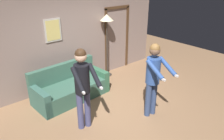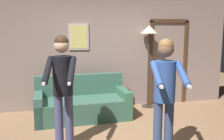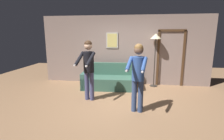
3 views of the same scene
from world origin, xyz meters
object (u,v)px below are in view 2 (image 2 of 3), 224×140
at_px(couch, 82,105).
at_px(person_standing_left, 63,80).
at_px(torchiere_lamp, 149,37).
at_px(person_standing_right, 165,87).

relative_size(couch, person_standing_left, 1.12).
xyz_separation_m(torchiere_lamp, person_standing_right, (-0.58, -2.30, -0.63)).
height_order(couch, person_standing_right, person_standing_right).
bearing_deg(couch, person_standing_right, -61.20).
distance_m(torchiere_lamp, person_standing_left, 2.69).
xyz_separation_m(couch, torchiere_lamp, (1.60, 0.46, 1.39)).
bearing_deg(torchiere_lamp, couch, -164.00).
bearing_deg(couch, torchiere_lamp, 16.00).
height_order(couch, person_standing_left, person_standing_left).
xyz_separation_m(couch, person_standing_left, (-0.39, -1.25, 0.78)).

